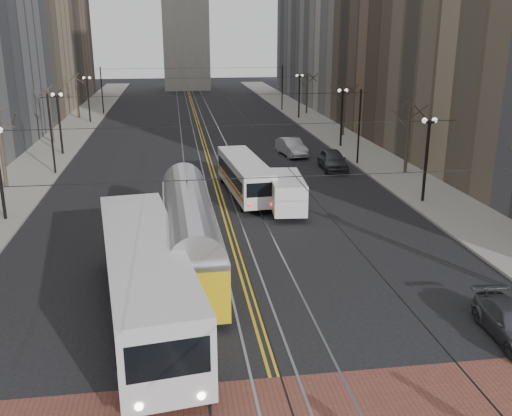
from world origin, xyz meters
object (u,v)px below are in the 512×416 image
object	(u,v)px
transit_bus	(145,282)
sedan_silver	(292,147)
streetcar	(190,240)
sedan_grey	(333,160)
cargo_van	(286,194)
rear_bus	(245,177)

from	to	relation	value
transit_bus	sedan_silver	xyz separation A→B (m)	(12.37, 31.00, -0.91)
transit_bus	sedan_silver	size ratio (longest dim) A/B	2.81
streetcar	sedan_silver	xyz separation A→B (m)	(10.42, 25.95, -0.74)
transit_bus	sedan_silver	world-z (taller)	transit_bus
transit_bus	sedan_grey	xyz separation A→B (m)	(14.68, 24.86, -0.88)
cargo_van	sedan_grey	size ratio (longest dim) A/B	1.07
sedan_grey	sedan_silver	distance (m)	6.56
rear_bus	sedan_silver	bearing A→B (deg)	60.28
transit_bus	rear_bus	xyz separation A→B (m)	(6.24, 17.87, -0.40)
transit_bus	rear_bus	bearing A→B (deg)	62.75
transit_bus	cargo_van	size ratio (longest dim) A/B	2.60
cargo_van	sedan_grey	world-z (taller)	cargo_van
streetcar	sedan_grey	world-z (taller)	streetcar
sedan_grey	sedan_silver	bearing A→B (deg)	113.87
transit_bus	cargo_van	bearing A→B (deg)	50.26
sedan_grey	transit_bus	bearing A→B (deg)	-117.38
transit_bus	cargo_van	xyz separation A→B (m)	(8.44, 13.64, -0.55)
rear_bus	cargo_van	size ratio (longest dim) A/B	1.92
rear_bus	streetcar	bearing A→B (deg)	-113.23
streetcar	rear_bus	size ratio (longest dim) A/B	1.29
cargo_van	streetcar	bearing A→B (deg)	-122.91
transit_bus	streetcar	world-z (taller)	transit_bus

